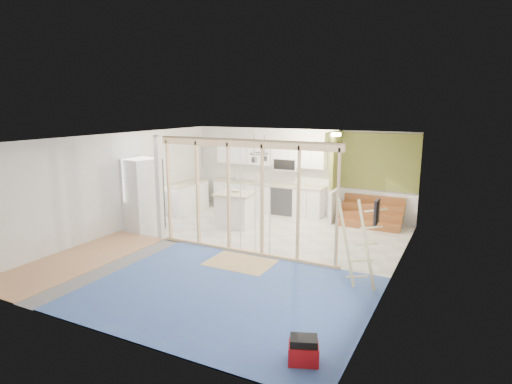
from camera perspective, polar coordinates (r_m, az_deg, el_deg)
The scene contains 17 objects.
room at distance 9.59m, azimuth -3.05°, elevation -0.58°, with size 7.01×8.01×2.61m.
floor_overlays at distance 9.96m, azimuth -2.43°, elevation -7.83°, with size 7.00×8.00×0.03m.
stud_frame at distance 9.64m, azimuth -4.18°, elevation 1.15°, with size 4.66×0.14×2.60m.
base_cabinets at distance 13.40m, azimuth -1.80°, elevation -0.71°, with size 4.45×2.24×0.93m.
upper_cabinets at distance 13.24m, azimuth 2.04°, elevation 5.08°, with size 3.60×0.41×0.85m.
green_partition at distance 12.30m, azimuth 13.97°, elevation 0.11°, with size 2.25×1.51×2.60m.
pot_rack at distance 11.26m, azimuth 0.37°, elevation 4.85°, with size 0.52×0.52×0.72m.
sheathing_panel at distance 6.55m, azimuth 15.02°, elevation -6.75°, with size 0.02×4.00×2.60m, color #9E8355.
electrical_panel at distance 7.03m, azimuth 15.81°, elevation -2.57°, with size 0.04×0.30×0.40m, color #38383D.
ceiling_light at distance 11.62m, azimuth 10.49°, elevation 7.56°, with size 0.32×0.32×0.08m, color #FFEABF.
fridge at distance 11.82m, azimuth -15.06°, elevation -0.31°, with size 0.98×0.95×1.93m.
island at distance 11.81m, azimuth -2.75°, elevation -2.36°, with size 1.10×1.10×0.96m.
bowl at distance 11.79m, azimuth -2.66°, elevation 0.17°, with size 0.24×0.24×0.06m, color beige.
soap_bottle_a at distance 13.85m, azimuth -2.63°, elevation 2.30°, with size 0.12×0.12×0.31m, color #AFB2C3.
soap_bottle_b at distance 12.78m, azimuth 6.39°, elevation 1.16°, with size 0.08×0.08×0.18m, color silver.
toolbox at distance 5.95m, azimuth 6.35°, elevation -20.33°, with size 0.47×0.42×0.37m.
ladder at distance 7.96m, azimuth 13.55°, elevation -6.78°, with size 0.90×0.05×1.67m.
Camera 1 is at (4.69, -8.11, 3.32)m, focal length 30.00 mm.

